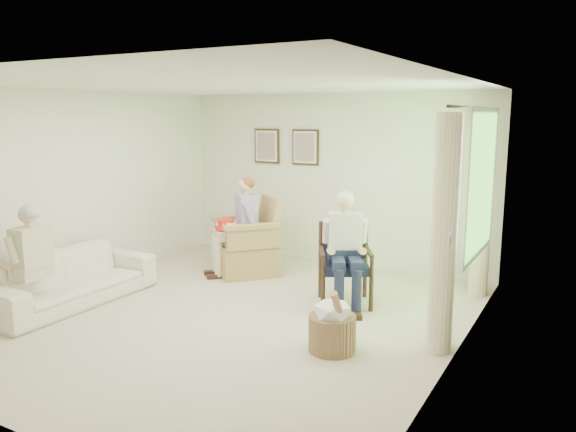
# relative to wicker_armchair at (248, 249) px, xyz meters

# --- Properties ---
(floor) EXTENTS (5.50, 5.50, 0.00)m
(floor) POSITION_rel_wicker_armchair_xyz_m (0.82, -1.61, -0.35)
(floor) COLOR #C4B29E
(floor) RESTS_ON ground
(back_wall) EXTENTS (5.00, 0.04, 2.60)m
(back_wall) POSITION_rel_wicker_armchair_xyz_m (0.82, 1.14, 0.95)
(back_wall) COLOR silver
(back_wall) RESTS_ON ground
(left_wall) EXTENTS (0.04, 5.50, 2.60)m
(left_wall) POSITION_rel_wicker_armchair_xyz_m (-1.68, -1.61, 0.95)
(left_wall) COLOR silver
(left_wall) RESTS_ON ground
(right_wall) EXTENTS (0.04, 5.50, 2.60)m
(right_wall) POSITION_rel_wicker_armchair_xyz_m (3.32, -1.61, 0.95)
(right_wall) COLOR silver
(right_wall) RESTS_ON ground
(ceiling) EXTENTS (5.00, 5.50, 0.02)m
(ceiling) POSITION_rel_wicker_armchair_xyz_m (0.82, -1.61, 2.25)
(ceiling) COLOR white
(ceiling) RESTS_ON back_wall
(window) EXTENTS (0.13, 2.50, 1.63)m
(window) POSITION_rel_wicker_armchair_xyz_m (3.28, -0.41, 1.23)
(window) COLOR #2D6B23
(window) RESTS_ON right_wall
(curtain_left) EXTENTS (0.34, 0.34, 2.30)m
(curtain_left) POSITION_rel_wicker_armchair_xyz_m (3.15, -1.39, 0.80)
(curtain_left) COLOR beige
(curtain_left) RESTS_ON ground
(curtain_right) EXTENTS (0.34, 0.34, 2.30)m
(curtain_right) POSITION_rel_wicker_armchair_xyz_m (3.15, 0.57, 0.80)
(curtain_right) COLOR beige
(curtain_right) RESTS_ON ground
(framed_print_left) EXTENTS (0.45, 0.05, 0.55)m
(framed_print_left) POSITION_rel_wicker_armchair_xyz_m (-0.33, 1.11, 1.43)
(framed_print_left) COLOR #382114
(framed_print_left) RESTS_ON back_wall
(framed_print_right) EXTENTS (0.45, 0.05, 0.55)m
(framed_print_right) POSITION_rel_wicker_armchair_xyz_m (0.37, 1.11, 1.43)
(framed_print_right) COLOR #382114
(framed_print_right) RESTS_ON back_wall
(wicker_armchair) EXTENTS (0.86, 0.86, 1.10)m
(wicker_armchair) POSITION_rel_wicker_armchair_xyz_m (0.00, 0.00, 0.00)
(wicker_armchair) COLOR tan
(wicker_armchair) RESTS_ON ground
(wood_armchair) EXTENTS (0.62, 0.58, 0.95)m
(wood_armchair) POSITION_rel_wicker_armchair_xyz_m (1.80, -0.51, 0.17)
(wood_armchair) COLOR black
(wood_armchair) RESTS_ON ground
(sofa) EXTENTS (2.14, 0.84, 0.62)m
(sofa) POSITION_rel_wicker_armchair_xyz_m (-1.13, -2.21, -0.04)
(sofa) COLOR white
(sofa) RESTS_ON ground
(person_wicker) EXTENTS (0.40, 0.63, 1.38)m
(person_wicker) POSITION_rel_wicker_armchair_xyz_m (0.00, -0.15, 0.46)
(person_wicker) COLOR beige
(person_wicker) RESTS_ON ground
(person_dark) EXTENTS (0.40, 0.63, 1.35)m
(person_dark) POSITION_rel_wicker_armchair_xyz_m (1.80, -0.67, 0.44)
(person_dark) COLOR #1B203B
(person_dark) RESTS_ON ground
(person_sofa) EXTENTS (0.42, 0.63, 1.28)m
(person_sofa) POSITION_rel_wicker_armchair_xyz_m (-1.13, -2.77, 0.38)
(person_sofa) COLOR #C1B29B
(person_sofa) RESTS_ON ground
(red_hat) EXTENTS (0.30, 0.30, 0.14)m
(red_hat) POSITION_rel_wicker_armchair_xyz_m (-0.17, -0.28, 0.38)
(red_hat) COLOR red
(red_hat) RESTS_ON person_wicker
(hatbox) EXTENTS (0.61, 0.61, 0.68)m
(hatbox) POSITION_rel_wicker_armchair_xyz_m (2.25, -1.93, -0.09)
(hatbox) COLOR tan
(hatbox) RESTS_ON ground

